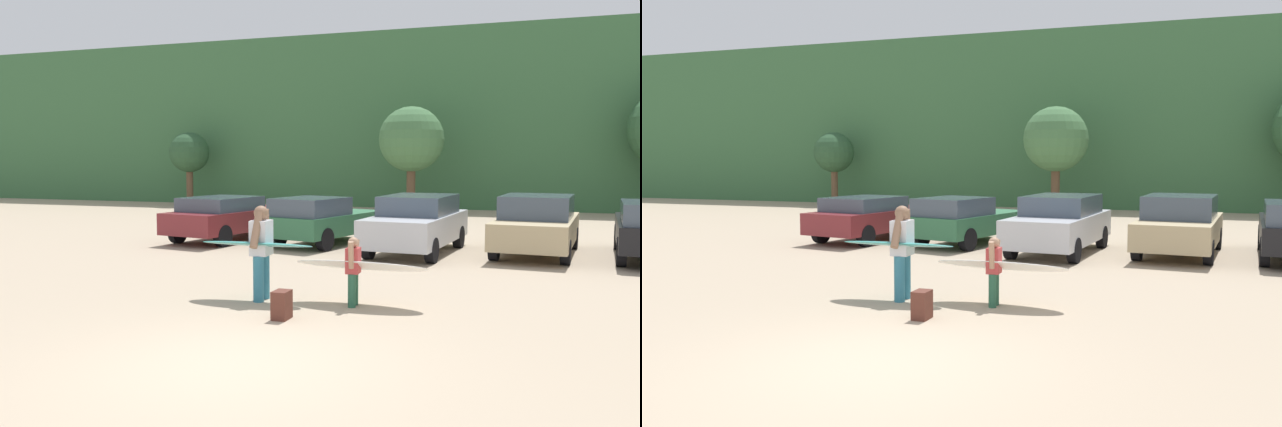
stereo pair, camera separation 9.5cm
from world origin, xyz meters
TOP-DOWN VIEW (x-y plane):
  - ground_plane at (0.00, 0.00)m, footprint 120.00×120.00m
  - hillside_ridge at (0.00, 31.63)m, footprint 108.00×12.00m
  - tree_right at (-14.64, 23.87)m, footprint 2.12×2.12m
  - tree_center_left at (-2.50, 22.72)m, footprint 2.96×2.96m
  - parked_car_maroon at (-5.76, 11.05)m, footprint 2.63×4.77m
  - parked_car_forest_green at (-2.69, 10.95)m, footprint 2.65×4.28m
  - parked_car_silver at (0.23, 10.20)m, footprint 2.15×4.67m
  - parked_car_tan at (3.23, 10.97)m, footprint 2.22×4.75m
  - person_adult at (-1.24, 3.47)m, footprint 0.33×0.76m
  - person_child at (0.43, 3.54)m, footprint 0.24×0.56m
  - surfboard_teal at (-1.32, 3.45)m, footprint 2.10×0.62m
  - surfboard_white at (0.53, 3.68)m, footprint 2.38×0.71m
  - backpack_dropped at (-0.36, 2.30)m, footprint 0.24×0.34m

SIDE VIEW (x-z plane):
  - ground_plane at x=0.00m, z-range 0.00..0.00m
  - backpack_dropped at x=-0.36m, z-range 0.00..0.45m
  - person_child at x=0.43m, z-range 0.08..1.26m
  - surfboard_white at x=0.53m, z-range 0.53..0.83m
  - parked_car_maroon at x=-5.76m, z-range 0.05..1.40m
  - parked_car_forest_green at x=-2.69m, z-range 0.03..1.44m
  - parked_car_tan at x=3.23m, z-range 0.02..1.57m
  - parked_car_silver at x=0.23m, z-range 0.04..1.57m
  - person_adult at x=-1.24m, z-range 0.11..1.79m
  - surfboard_teal at x=-1.32m, z-range 0.92..1.08m
  - tree_right at x=-14.64m, z-range 0.83..4.72m
  - tree_center_left at x=-2.50m, z-range 0.92..5.77m
  - hillside_ridge at x=0.00m, z-range 0.00..8.88m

